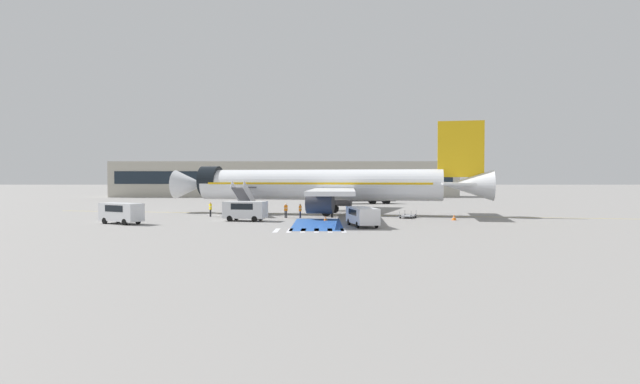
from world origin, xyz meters
name	(u,v)px	position (x,y,z in m)	size (l,w,h in m)	color
ground_plane	(317,214)	(0.00, 0.00, 0.00)	(600.00, 600.00, 0.00)	gray
apron_leadline_yellow	(319,214)	(0.18, -0.42, 0.00)	(0.20, 75.26, 0.01)	gold
apron_stand_patch_blue	(317,224)	(0.18, -14.03, 0.00)	(4.92, 13.68, 0.01)	#2856A8
apron_walkway_bar_0	(276,230)	(-3.42, -20.19, 0.00)	(0.44, 3.60, 0.01)	silver
apron_walkway_bar_1	(290,230)	(-2.22, -20.19, 0.00)	(0.44, 3.60, 0.01)	silver
apron_walkway_bar_2	(303,230)	(-1.02, -20.19, 0.00)	(0.44, 3.60, 0.01)	silver
apron_walkway_bar_3	(317,230)	(0.18, -20.19, 0.00)	(0.44, 3.60, 0.01)	silver
apron_walkway_bar_4	(330,230)	(1.38, -20.19, 0.00)	(0.44, 3.60, 0.01)	silver
apron_walkway_bar_5	(343,230)	(2.58, -20.19, 0.00)	(0.44, 3.60, 0.01)	silver
airliner	(324,185)	(0.89, -0.55, 3.80)	(41.47, 36.70, 11.68)	silver
boarding_stairs_forward	(243,208)	(-9.11, -3.23, 1.04)	(3.07, 5.50, 4.41)	#ADB2BA
fuel_tanker	(368,194)	(8.92, 26.75, 1.74)	(10.51, 3.82, 3.44)	#38383D
service_van_0	(121,211)	(-19.91, -13.99, 1.28)	(5.13, 3.94, 2.14)	silver
service_van_1	(362,215)	(4.58, -16.46, 1.12)	(2.99, 5.69, 1.84)	silver
service_van_2	(245,209)	(-7.77, -10.36, 1.29)	(4.89, 2.96, 2.15)	silver
baggage_cart	(408,216)	(10.77, -6.03, 0.26)	(2.44, 2.99, 0.87)	gray
ground_crew_0	(286,210)	(-3.64, -5.99, 0.99)	(0.44, 0.25, 1.71)	#2D2D33
ground_crew_1	(332,209)	(1.82, -5.55, 1.05)	(0.42, 0.49, 1.81)	black
ground_crew_2	(300,210)	(-1.94, -6.23, 0.95)	(0.32, 0.47, 1.66)	#191E38
ground_crew_3	(210,208)	(-12.97, -4.24, 1.04)	(0.43, 0.49, 1.80)	black
traffic_cone_0	(454,217)	(15.39, -9.14, 0.30)	(0.54, 0.54, 0.61)	orange
traffic_cone_1	(326,218)	(1.03, -9.77, 0.25)	(0.44, 0.44, 0.49)	orange
terminal_building	(285,179)	(-8.95, 62.08, 4.40)	(85.63, 12.10, 8.80)	#B2AD9E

